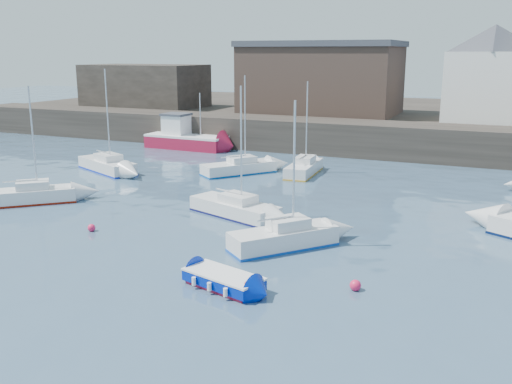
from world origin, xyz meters
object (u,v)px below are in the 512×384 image
at_px(fishing_boat, 185,137).
at_px(sailboat_h, 239,167).
at_px(sailboat_a, 29,195).
at_px(sailboat_b, 235,208).
at_px(sailboat_c, 284,237).
at_px(buoy_mid, 355,290).
at_px(sailboat_f, 304,168).
at_px(buoy_near, 92,231).
at_px(buoy_far, 200,201).
at_px(blue_dinghy, 223,280).
at_px(sailboat_e, 107,165).

bearing_deg(fishing_boat, sailboat_h, -41.25).
bearing_deg(sailboat_a, sailboat_b, 11.19).
relative_size(sailboat_c, buoy_mid, 15.46).
bearing_deg(sailboat_f, buoy_near, -106.81).
bearing_deg(sailboat_a, sailboat_f, 49.71).
height_order(sailboat_f, sailboat_h, sailboat_h).
relative_size(fishing_boat, sailboat_h, 1.10).
bearing_deg(buoy_far, blue_dinghy, -56.96).
height_order(blue_dinghy, buoy_near, blue_dinghy).
xyz_separation_m(sailboat_f, buoy_mid, (9.22, -20.32, -0.50)).
height_order(sailboat_b, sailboat_c, sailboat_b).
height_order(sailboat_c, buoy_mid, sailboat_c).
bearing_deg(blue_dinghy, buoy_near, 158.42).
height_order(sailboat_a, sailboat_b, sailboat_b).
xyz_separation_m(sailboat_f, buoy_far, (-3.35, -10.51, -0.50)).
bearing_deg(sailboat_c, fishing_boat, 129.56).
xyz_separation_m(blue_dinghy, sailboat_b, (-4.13, 9.58, 0.13)).
relative_size(blue_dinghy, sailboat_a, 0.50).
relative_size(sailboat_b, sailboat_f, 1.05).
relative_size(sailboat_f, buoy_near, 17.39).
height_order(buoy_mid, buoy_far, buoy_mid).
distance_m(sailboat_b, buoy_mid, 11.85).
xyz_separation_m(sailboat_e, buoy_far, (11.39, -5.21, -0.52)).
bearing_deg(sailboat_a, sailboat_h, 58.55).
xyz_separation_m(sailboat_b, sailboat_f, (-0.17, 12.68, 0.01)).
height_order(blue_dinghy, sailboat_b, sailboat_b).
height_order(fishing_boat, sailboat_e, sailboat_e).
distance_m(sailboat_e, sailboat_h, 10.58).
distance_m(sailboat_c, buoy_mid, 5.72).
distance_m(sailboat_b, sailboat_c, 6.15).
height_order(blue_dinghy, fishing_boat, fishing_boat).
bearing_deg(buoy_far, fishing_boat, 123.31).
relative_size(sailboat_c, buoy_near, 17.39).
height_order(fishing_boat, buoy_near, fishing_boat).
distance_m(sailboat_a, sailboat_h, 15.75).
distance_m(blue_dinghy, fishing_boat, 35.07).
distance_m(sailboat_c, sailboat_f, 17.42).
relative_size(blue_dinghy, sailboat_e, 0.46).
distance_m(sailboat_c, buoy_near, 10.47).
bearing_deg(sailboat_a, sailboat_e, 100.15).
bearing_deg(buoy_near, blue_dinghy, -21.58).
height_order(sailboat_h, buoy_near, sailboat_h).
distance_m(sailboat_a, buoy_mid, 22.74).
distance_m(sailboat_a, sailboat_f, 20.03).
height_order(blue_dinghy, sailboat_e, sailboat_e).
distance_m(sailboat_f, buoy_far, 11.04).
distance_m(sailboat_b, buoy_near, 8.08).
distance_m(sailboat_e, buoy_far, 12.54).
bearing_deg(buoy_near, sailboat_a, 157.31).
bearing_deg(buoy_near, buoy_far, 74.35).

